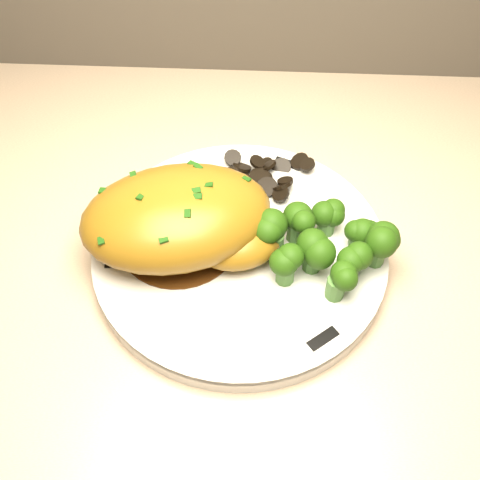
{
  "coord_description": "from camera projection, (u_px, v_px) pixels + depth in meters",
  "views": [
    {
      "loc": [
        -0.64,
        1.33,
        1.45
      ],
      "look_at": [
        -0.65,
        1.68,
        1.01
      ],
      "focal_mm": 45.0,
      "sensor_mm": 36.0,
      "label": 1
    }
  ],
  "objects": [
    {
      "name": "plate",
      "position": [
        240.0,
        252.0,
        0.58
      ],
      "size": [
        0.36,
        0.36,
        0.02
      ],
      "primitive_type": "cylinder",
      "rotation": [
        0.0,
        0.0,
        0.36
      ],
      "color": "silver",
      "rests_on": "counter"
    },
    {
      "name": "rim_accent_0",
      "position": [
        288.0,
        164.0,
        0.64
      ],
      "size": [
        0.03,
        0.02,
        0.0
      ],
      "primitive_type": "cube",
      "rotation": [
        0.0,
        0.0,
        2.76
      ],
      "color": "black",
      "rests_on": "plate"
    },
    {
      "name": "rim_accent_1",
      "position": [
        111.0,
        255.0,
        0.56
      ],
      "size": [
        0.01,
        0.03,
        0.0
      ],
      "primitive_type": "cube",
      "rotation": [
        0.0,
        0.0,
        4.85
      ],
      "color": "black",
      "rests_on": "plate"
    },
    {
      "name": "rim_accent_2",
      "position": [
        323.0,
        339.0,
        0.51
      ],
      "size": [
        0.03,
        0.03,
        0.0
      ],
      "primitive_type": "cube",
      "rotation": [
        0.0,
        0.0,
        6.95
      ],
      "color": "black",
      "rests_on": "plate"
    },
    {
      "name": "gravy_pool",
      "position": [
        179.0,
        240.0,
        0.57
      ],
      "size": [
        0.11,
        0.11,
        0.0
      ],
      "primitive_type": "cylinder",
      "color": "#3E200B",
      "rests_on": "plate"
    },
    {
      "name": "chicken_breast",
      "position": [
        183.0,
        220.0,
        0.55
      ],
      "size": [
        0.2,
        0.16,
        0.07
      ],
      "rotation": [
        0.0,
        0.0,
        0.26
      ],
      "color": "#96681A",
      "rests_on": "plate"
    },
    {
      "name": "mushroom_pile",
      "position": [
        268.0,
        184.0,
        0.61
      ],
      "size": [
        0.08,
        0.06,
        0.02
      ],
      "color": "black",
      "rests_on": "plate"
    },
    {
      "name": "broccoli_florets",
      "position": [
        325.0,
        246.0,
        0.54
      ],
      "size": [
        0.12,
        0.1,
        0.04
      ],
      "rotation": [
        0.0,
        0.0,
        -0.09
      ],
      "color": "#437330",
      "rests_on": "plate"
    }
  ]
}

